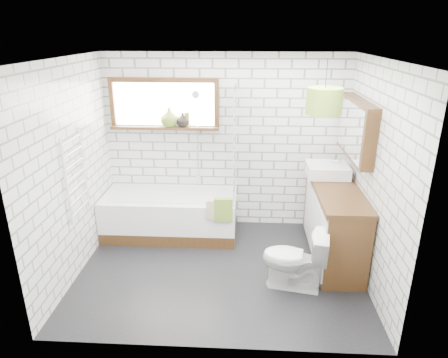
# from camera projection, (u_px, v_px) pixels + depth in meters

# --- Properties ---
(floor) EXTENTS (3.40, 2.60, 0.01)m
(floor) POSITION_uv_depth(u_px,v_px,m) (220.00, 269.00, 4.93)
(floor) COLOR black
(floor) RESTS_ON ground
(ceiling) EXTENTS (3.40, 2.60, 0.01)m
(ceiling) POSITION_uv_depth(u_px,v_px,m) (219.00, 58.00, 4.04)
(ceiling) COLOR white
(ceiling) RESTS_ON ground
(wall_back) EXTENTS (3.40, 0.01, 2.50)m
(wall_back) POSITION_uv_depth(u_px,v_px,m) (225.00, 143.00, 5.70)
(wall_back) COLOR white
(wall_back) RESTS_ON ground
(wall_front) EXTENTS (3.40, 0.01, 2.50)m
(wall_front) POSITION_uv_depth(u_px,v_px,m) (209.00, 228.00, 3.27)
(wall_front) COLOR white
(wall_front) RESTS_ON ground
(wall_left) EXTENTS (0.01, 2.60, 2.50)m
(wall_left) POSITION_uv_depth(u_px,v_px,m) (71.00, 171.00, 4.57)
(wall_left) COLOR white
(wall_left) RESTS_ON ground
(wall_right) EXTENTS (0.01, 2.60, 2.50)m
(wall_right) POSITION_uv_depth(u_px,v_px,m) (374.00, 177.00, 4.40)
(wall_right) COLOR white
(wall_right) RESTS_ON ground
(window) EXTENTS (1.52, 0.16, 0.68)m
(window) POSITION_uv_depth(u_px,v_px,m) (164.00, 105.00, 5.51)
(window) COLOR #36200F
(window) RESTS_ON wall_back
(towel_radiator) EXTENTS (0.06, 0.52, 1.00)m
(towel_radiator) POSITION_uv_depth(u_px,v_px,m) (76.00, 175.00, 4.59)
(towel_radiator) COLOR white
(towel_radiator) RESTS_ON wall_left
(mirror_cabinet) EXTENTS (0.16, 1.20, 0.70)m
(mirror_cabinet) POSITION_uv_depth(u_px,v_px,m) (356.00, 129.00, 4.82)
(mirror_cabinet) COLOR #36200F
(mirror_cabinet) RESTS_ON wall_right
(shower_riser) EXTENTS (0.02, 0.02, 1.30)m
(shower_riser) POSITION_uv_depth(u_px,v_px,m) (197.00, 137.00, 5.65)
(shower_riser) COLOR silver
(shower_riser) RESTS_ON wall_back
(bathtub) EXTENTS (1.86, 0.82, 0.60)m
(bathtub) POSITION_uv_depth(u_px,v_px,m) (171.00, 214.00, 5.69)
(bathtub) COLOR white
(bathtub) RESTS_ON floor
(shower_screen) EXTENTS (0.02, 0.72, 1.50)m
(shower_screen) POSITION_uv_depth(u_px,v_px,m) (235.00, 144.00, 5.27)
(shower_screen) COLOR white
(shower_screen) RESTS_ON bathtub
(towel_green) EXTENTS (0.24, 0.06, 0.32)m
(towel_green) POSITION_uv_depth(u_px,v_px,m) (223.00, 210.00, 5.17)
(towel_green) COLOR olive
(towel_green) RESTS_ON bathtub
(towel_beige) EXTENTS (0.20, 0.05, 0.26)m
(towel_beige) POSITION_uv_depth(u_px,v_px,m) (214.00, 210.00, 5.18)
(towel_beige) COLOR tan
(towel_beige) RESTS_ON bathtub
(vanity) EXTENTS (0.54, 1.68, 0.96)m
(vanity) POSITION_uv_depth(u_px,v_px,m) (333.00, 221.00, 5.10)
(vanity) COLOR #36200F
(vanity) RESTS_ON floor
(basin) EXTENTS (0.53, 0.47, 0.16)m
(basin) POSITION_uv_depth(u_px,v_px,m) (327.00, 170.00, 5.25)
(basin) COLOR white
(basin) RESTS_ON vanity
(tap) EXTENTS (0.04, 0.04, 0.17)m
(tap) POSITION_uv_depth(u_px,v_px,m) (340.00, 166.00, 5.23)
(tap) COLOR silver
(tap) RESTS_ON vanity
(toilet) EXTENTS (0.53, 0.77, 0.72)m
(toilet) POSITION_uv_depth(u_px,v_px,m) (294.00, 259.00, 4.47)
(toilet) COLOR white
(toilet) RESTS_ON floor
(vase_olive) EXTENTS (0.33, 0.33, 0.26)m
(vase_olive) POSITION_uv_depth(u_px,v_px,m) (169.00, 119.00, 5.55)
(vase_olive) COLOR olive
(vase_olive) RESTS_ON window
(vase_dark) EXTENTS (0.24, 0.24, 0.20)m
(vase_dark) POSITION_uv_depth(u_px,v_px,m) (183.00, 121.00, 5.55)
(vase_dark) COLOR black
(vase_dark) RESTS_ON window
(bottle) EXTENTS (0.08, 0.08, 0.20)m
(bottle) POSITION_uv_depth(u_px,v_px,m) (187.00, 121.00, 5.55)
(bottle) COLOR olive
(bottle) RESTS_ON window
(pendant) EXTENTS (0.36, 0.36, 0.27)m
(pendant) POSITION_uv_depth(u_px,v_px,m) (324.00, 101.00, 4.01)
(pendant) COLOR olive
(pendant) RESTS_ON ceiling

